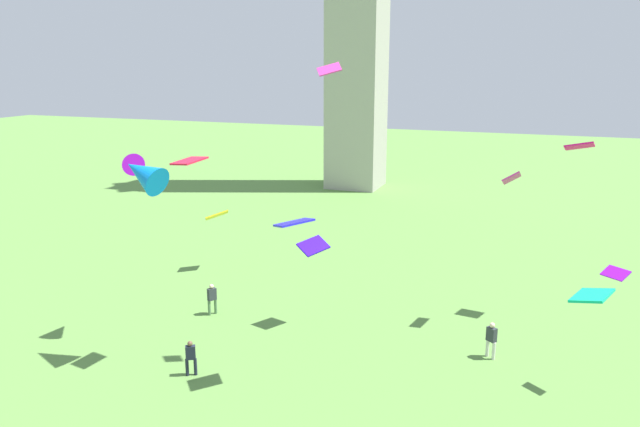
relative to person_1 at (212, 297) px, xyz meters
The scene contains 14 objects.
person_1 is the anchor object (origin of this frame).
person_2 15.27m from the person_1, ahead, with size 0.54×0.51×1.83m.
person_3 6.99m from the person_1, 67.69° to the right, with size 0.51×0.44×1.69m.
kite_flying_0 21.64m from the person_1, 20.68° to the left, with size 1.59×1.10×0.69m.
kite_flying_1 8.37m from the person_1, 117.03° to the left, with size 1.77×1.81×0.90m.
kite_flying_2 20.55m from the person_1, 18.10° to the right, with size 1.58×1.91×0.36m.
kite_flying_3 11.16m from the person_1, 36.33° to the right, with size 1.78×1.82×0.40m.
kite_flying_4 6.81m from the person_1, ahead, with size 1.65×1.75×0.77m.
kite_flying_5 8.68m from the person_1, 121.19° to the right, with size 1.79×2.13×1.58m.
kite_flying_6 15.19m from the person_1, 19.59° to the right, with size 1.21×0.95×0.62m.
kite_flying_7 17.53m from the person_1, 16.24° to the left, with size 0.90×1.51×1.00m.
kite_flying_8 10.33m from the person_1, 66.24° to the right, with size 1.23×1.60×0.27m.
kite_flying_9 9.83m from the person_1, 88.95° to the right, with size 2.54×1.82×1.98m.
kite_flying_10 20.65m from the person_1, ahead, with size 1.19×1.13×0.36m.
Camera 1 is at (10.35, -7.70, 13.97)m, focal length 34.68 mm.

